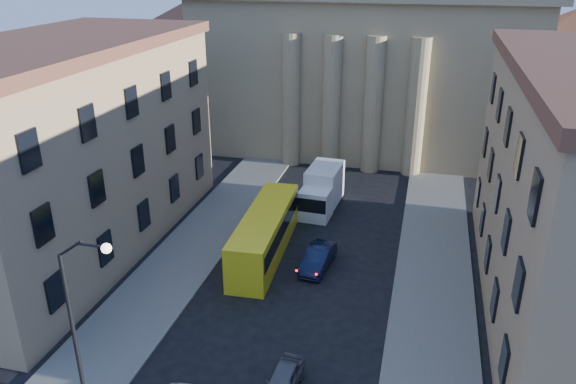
# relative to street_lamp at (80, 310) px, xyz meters

# --- Properties ---
(sidewalk_left) EXTENTS (5.00, 60.00, 0.15)m
(sidewalk_left) POSITION_rel_street_lamp_xyz_m (-1.53, 10.00, -5.21)
(sidewalk_left) COLOR #63605A
(sidewalk_left) RESTS_ON ground
(sidewalk_right) EXTENTS (5.00, 60.00, 0.15)m
(sidewalk_right) POSITION_rel_street_lamp_xyz_m (15.47, 10.00, -5.21)
(sidewalk_right) COLOR #63605A
(sidewalk_right) RESTS_ON ground
(church) EXTENTS (68.02, 28.76, 36.60)m
(church) POSITION_rel_street_lamp_xyz_m (6.97, 47.47, 6.59)
(church) COLOR #917E59
(church) RESTS_ON ground
(building_left) EXTENTS (11.60, 26.60, 14.70)m
(building_left) POSITION_rel_street_lamp_xyz_m (-10.03, 14.00, 2.14)
(building_left) COLOR #9C7F5B
(building_left) RESTS_ON ground
(street_lamp) EXTENTS (2.62, 0.44, 8.83)m
(street_lamp) POSITION_rel_street_lamp_xyz_m (0.00, 0.00, 0.00)
(street_lamp) COLOR black
(street_lamp) RESTS_ON ground
(car_right_far) EXTENTS (1.64, 3.68, 1.23)m
(car_right_far) POSITION_rel_street_lamp_xyz_m (8.45, 2.97, -4.67)
(car_right_far) COLOR #55545A
(car_right_far) RESTS_ON ground
(car_right_distant) EXTENTS (1.97, 4.52, 1.45)m
(car_right_distant) POSITION_rel_street_lamp_xyz_m (7.77, 14.99, -4.56)
(car_right_distant) COLOR black
(car_right_distant) RESTS_ON ground
(city_bus) EXTENTS (3.11, 11.44, 3.19)m
(city_bus) POSITION_rel_street_lamp_xyz_m (3.75, 15.93, -3.57)
(city_bus) COLOR yellow
(city_bus) RESTS_ON ground
(box_truck) EXTENTS (2.82, 6.38, 3.43)m
(box_truck) POSITION_rel_street_lamp_xyz_m (6.13, 24.64, -3.66)
(box_truck) COLOR silver
(box_truck) RESTS_ON ground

